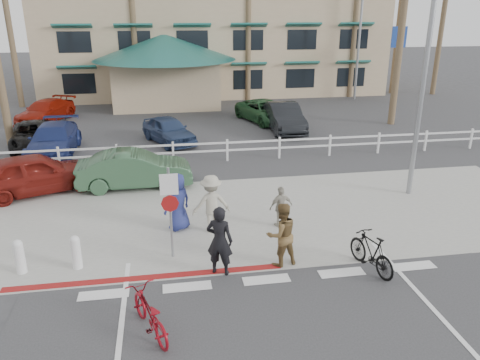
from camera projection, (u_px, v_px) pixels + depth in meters
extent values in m
plane|color=#333335|center=(272.00, 293.00, 11.29)|extent=(140.00, 140.00, 0.00)
cube|color=#333335|center=(294.00, 349.00, 9.44)|extent=(12.00, 16.00, 0.01)
cube|color=gray|center=(241.00, 216.00, 15.45)|extent=(22.00, 7.00, 0.01)
cube|color=#333335|center=(225.00, 176.00, 19.15)|extent=(40.00, 5.00, 0.01)
cube|color=#333335|center=(203.00, 123.00, 27.94)|extent=(50.00, 16.00, 0.01)
cube|color=maroon|center=(147.00, 278.00, 11.93)|extent=(7.00, 0.25, 0.02)
imported|color=maroon|center=(149.00, 314.00, 9.76)|extent=(1.28, 1.93, 0.96)
imported|color=black|center=(220.00, 241.00, 11.84)|extent=(0.81, 0.68, 1.88)
imported|color=black|center=(371.00, 252.00, 12.13)|extent=(0.91, 1.81, 1.05)
imported|color=brown|center=(281.00, 234.00, 12.29)|extent=(0.99, 0.84, 1.76)
imported|color=#A8A392|center=(211.00, 204.00, 14.17)|extent=(1.23, 0.78, 1.81)
imported|color=#A49F8F|center=(281.00, 207.00, 14.54)|extent=(0.84, 0.51, 1.34)
imported|color=navy|center=(178.00, 202.00, 14.28)|extent=(1.06, 0.98, 1.82)
imported|color=#2D4F34|center=(135.00, 169.00, 17.79)|extent=(4.35, 1.63, 1.42)
imported|color=maroon|center=(35.00, 173.00, 17.18)|extent=(4.83, 3.30, 1.53)
imported|color=black|center=(34.00, 135.00, 22.87)|extent=(2.82, 4.78, 1.25)
imported|color=navy|center=(54.00, 140.00, 21.72)|extent=(2.01, 4.89, 1.42)
imported|color=navy|center=(169.00, 130.00, 23.66)|extent=(3.01, 4.22, 1.33)
imported|color=black|center=(284.00, 117.00, 26.00)|extent=(1.72, 4.67, 1.53)
imported|color=maroon|center=(45.00, 111.00, 28.08)|extent=(3.42, 4.82, 1.30)
imported|color=#224D29|center=(265.00, 111.00, 28.08)|extent=(3.43, 5.07, 1.29)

